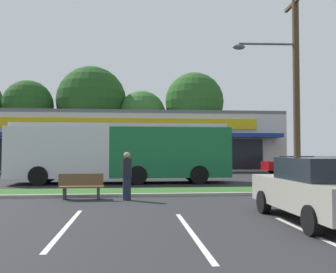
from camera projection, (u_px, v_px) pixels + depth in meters
The scene contains 17 objects.
grass_median at pixel (185, 191), 16.11m from camera, with size 56.00×2.20×0.12m, color #2D5B23.
curb_lip at pixel (189, 195), 14.90m from camera, with size 56.00×0.24×0.12m, color #99968C.
parking_stripe_0 at pixel (66, 227), 8.85m from camera, with size 0.12×4.80×0.01m, color silver.
parking_stripe_1 at pixel (191, 233), 8.19m from camera, with size 0.12×4.80×0.01m, color silver.
parking_stripe_2 at pixel (323, 239), 7.60m from camera, with size 0.12×4.80×0.01m, color silver.
storefront_building at pixel (129, 142), 37.84m from camera, with size 27.60×13.33×5.30m.
tree_left at pixel (28, 105), 43.90m from camera, with size 5.79×5.79×9.96m.
tree_mid_left at pixel (91, 101), 45.70m from camera, with size 8.33×8.33×11.97m.
tree_mid at pixel (142, 115), 45.56m from camera, with size 5.78×5.78×9.00m.
tree_mid_right at pixel (194, 102), 45.80m from camera, with size 7.03×7.03×11.24m.
utility_pole at pixel (293, 81), 17.07m from camera, with size 3.03×2.40×9.15m.
city_bus at pixel (121, 151), 20.98m from camera, with size 11.97×2.79×3.25m.
bus_stop_bench at pixel (81, 186), 13.88m from camera, with size 1.60×0.45×0.95m.
car_0 at pixel (40, 166), 26.66m from camera, with size 4.72×1.96×1.43m.
car_2 at pixel (294, 165), 28.96m from camera, with size 4.59×1.87×1.39m.
car_3 at pixel (317, 190), 9.40m from camera, with size 1.87×4.68×1.60m.
pedestrian_mid at pixel (127, 176), 13.67m from camera, with size 0.35×0.35×1.73m.
Camera 1 is at (-2.28, -2.04, 1.77)m, focal length 40.60 mm.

